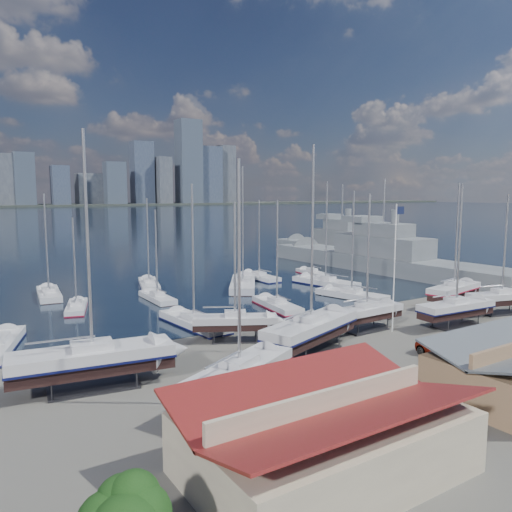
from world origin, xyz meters
TOP-DOWN VIEW (x-y plane):
  - ground at (0.00, -10.00)m, footprint 1400.00×1400.00m
  - water at (0.00, 300.00)m, footprint 1400.00×600.00m
  - shed_red at (-18.00, -26.00)m, footprint 14.70×9.45m
  - sailboat_cradle_0 at (-25.09, -8.35)m, footprint 12.07×4.86m
  - sailboat_cradle_1 at (-17.44, -16.53)m, footprint 10.45×7.11m
  - sailboat_cradle_2 at (-10.26, -3.63)m, footprint 8.26×5.90m
  - sailboat_cradle_3 at (-6.30, -10.37)m, footprint 11.97×6.89m
  - sailboat_cradle_4 at (3.13, -7.85)m, footprint 8.71×2.63m
  - sailboat_cradle_5 at (12.43, -11.87)m, footprint 9.59×3.32m
  - sailboat_cradle_6 at (20.91, -5.49)m, footprint 9.97×4.38m
  - sailboat_cradle_7 at (22.05, -11.21)m, footprint 8.96×4.64m
  - sailboat_moored_1 at (-20.25, 18.06)m, footprint 4.47×8.30m
  - sailboat_moored_2 at (-21.64, 27.98)m, footprint 3.89×10.15m
  - sailboat_moored_3 at (-11.37, 3.32)m, footprint 3.96×10.93m
  - sailboat_moored_4 at (-9.81, 17.88)m, footprint 2.48×8.47m
  - sailboat_moored_5 at (-7.24, 27.86)m, footprint 5.18×9.88m
  - sailboat_moored_6 at (1.07, 5.50)m, footprint 3.91×9.71m
  - sailboat_moored_7 at (4.45, 19.31)m, footprint 9.84×12.59m
  - sailboat_moored_8 at (10.73, 24.48)m, footprint 2.79×9.31m
  - sailboat_moored_9 at (13.15, 4.94)m, footprint 5.25×10.56m
  - sailboat_moored_10 at (16.36, 14.14)m, footprint 5.23×11.68m
  - sailboat_moored_11 at (21.13, 23.39)m, footprint 3.38×8.22m
  - naval_ship_east at (35.07, 20.11)m, footprint 10.05×53.46m
  - naval_ship_west at (44.91, 42.08)m, footprint 7.73×43.19m
  - car_a at (-14.90, -22.05)m, footprint 2.38×4.41m
  - car_b at (-7.51, -18.20)m, footprint 5.06×2.24m
  - car_c at (2.71, -18.15)m, footprint 2.69×5.62m
  - flagpole at (5.24, -9.61)m, footprint 1.16×0.12m

SIDE VIEW (x-z plane):
  - water at x=0.00m, z-range -0.35..0.05m
  - ground at x=0.00m, z-range 0.00..0.00m
  - sailboat_moored_5 at x=-7.24m, z-range -6.80..7.42m
  - sailboat_moored_6 at x=1.07m, z-range -6.74..7.36m
  - sailboat_moored_8 at x=10.73m, z-range -6.62..7.23m
  - sailboat_moored_3 at x=-11.37m, z-range -7.69..8.31m
  - sailboat_moored_10 at x=16.36m, z-range -8.13..8.75m
  - sailboat_moored_1 at x=-20.25m, z-range -5.67..6.28m
  - sailboat_moored_11 at x=21.13m, z-range -5.66..6.28m
  - sailboat_moored_2 at x=-21.64m, z-range -7.15..7.79m
  - sailboat_moored_9 at x=13.15m, z-range -7.36..8.00m
  - sailboat_moored_4 at x=-9.81m, z-range -6.05..6.70m
  - sailboat_moored_7 at x=4.45m, z-range -9.24..9.90m
  - car_a at x=-14.90m, z-range 0.00..1.43m
  - car_c at x=2.71m, z-range 0.00..1.55m
  - car_b at x=-7.51m, z-range 0.00..1.62m
  - naval_ship_west at x=44.91m, z-range -7.27..10.60m
  - naval_ship_east at x=35.07m, z-range -7.72..11.07m
  - sailboat_cradle_2 at x=-10.26m, z-range -4.81..8.71m
  - sailboat_cradle_7 at x=22.05m, z-range -5.13..9.10m
  - sailboat_cradle_4 at x=3.13m, z-range -5.15..9.12m
  - sailboat_cradle_5 at x=12.43m, z-range -5.61..9.68m
  - sailboat_cradle_6 at x=20.91m, z-range -5.76..9.86m
  - sailboat_cradle_1 at x=-17.44m, z-range -6.16..10.35m
  - sailboat_cradle_3 at x=-6.30m, z-range -7.04..11.44m
  - sailboat_cradle_0 at x=-25.09m, z-range -7.16..11.59m
  - shed_red at x=-18.00m, z-range 0.07..4.57m
  - flagpole at x=5.24m, z-range 1.09..14.33m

